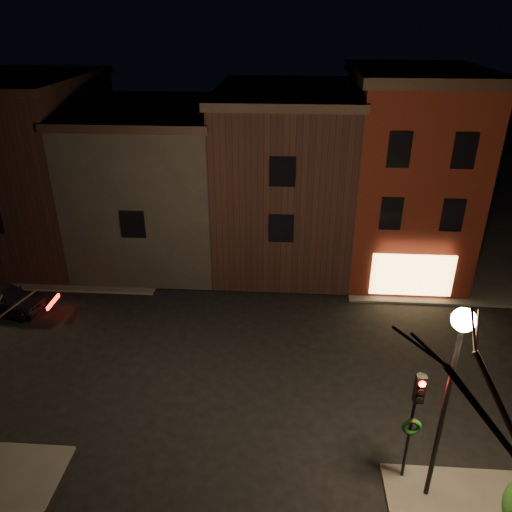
# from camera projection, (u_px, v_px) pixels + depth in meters

# --- Properties ---
(ground) EXTENTS (120.00, 120.00, 0.00)m
(ground) POSITION_uv_depth(u_px,v_px,m) (240.00, 361.00, 20.76)
(ground) COLOR black
(ground) RESTS_ON ground
(sidewalk_far_left) EXTENTS (30.00, 30.00, 0.12)m
(sidewalk_far_left) POSITION_uv_depth(u_px,v_px,m) (16.00, 192.00, 39.86)
(sidewalk_far_left) COLOR #2D2B28
(sidewalk_far_left) RESTS_ON ground
(corner_building) EXTENTS (6.50, 8.50, 10.50)m
(corner_building) POSITION_uv_depth(u_px,v_px,m) (407.00, 173.00, 26.34)
(corner_building) COLOR #4D160D
(corner_building) RESTS_ON ground
(row_building_a) EXTENTS (7.30, 10.30, 9.40)m
(row_building_a) POSITION_uv_depth(u_px,v_px,m) (284.00, 175.00, 27.91)
(row_building_a) COLOR black
(row_building_a) RESTS_ON ground
(row_building_b) EXTENTS (7.80, 10.30, 8.40)m
(row_building_b) POSITION_uv_depth(u_px,v_px,m) (157.00, 181.00, 28.59)
(row_building_b) COLOR black
(row_building_b) RESTS_ON ground
(row_building_c) EXTENTS (7.30, 10.30, 9.90)m
(row_building_c) POSITION_uv_depth(u_px,v_px,m) (32.00, 165.00, 28.70)
(row_building_c) COLOR black
(row_building_c) RESTS_ON ground
(street_lamp_near) EXTENTS (0.60, 0.60, 6.48)m
(street_lamp_near) POSITION_uv_depth(u_px,v_px,m) (456.00, 357.00, 12.71)
(street_lamp_near) COLOR black
(street_lamp_near) RESTS_ON sidewalk_near_right
(traffic_signal) EXTENTS (0.58, 0.38, 4.05)m
(traffic_signal) POSITION_uv_depth(u_px,v_px,m) (415.00, 412.00, 14.24)
(traffic_signal) COLOR black
(traffic_signal) RESTS_ON sidewalk_near_right
(parked_car_a) EXTENTS (4.39, 2.21, 1.43)m
(parked_car_a) POSITION_uv_depth(u_px,v_px,m) (2.00, 298.00, 23.92)
(parked_car_a) COLOR black
(parked_car_a) RESTS_ON ground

